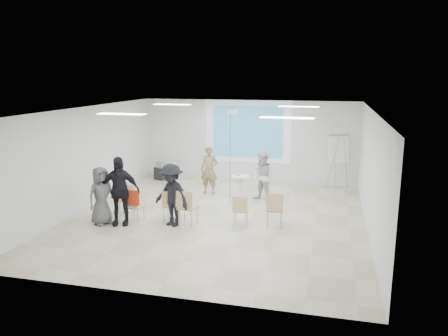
% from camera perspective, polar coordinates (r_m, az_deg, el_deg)
% --- Properties ---
extents(floor, '(8.00, 9.00, 0.10)m').
position_cam_1_polar(floor, '(12.27, -0.89, -6.71)').
color(floor, beige).
rests_on(floor, ground).
extents(ceiling, '(8.00, 9.00, 0.10)m').
position_cam_1_polar(ceiling, '(11.64, -0.94, 7.88)').
color(ceiling, white).
rests_on(ceiling, wall_back).
extents(wall_back, '(8.00, 0.10, 3.00)m').
position_cam_1_polar(wall_back, '(16.24, 3.15, 3.57)').
color(wall_back, silver).
rests_on(wall_back, floor).
extents(wall_left, '(0.10, 9.00, 3.00)m').
position_cam_1_polar(wall_left, '(13.45, -17.86, 1.21)').
color(wall_left, silver).
rests_on(wall_left, floor).
extents(wall_right, '(0.10, 9.00, 3.00)m').
position_cam_1_polar(wall_right, '(11.54, 18.93, -0.60)').
color(wall_right, silver).
rests_on(wall_right, floor).
extents(projection_halo, '(3.20, 0.01, 2.30)m').
position_cam_1_polar(projection_halo, '(16.12, 3.12, 4.76)').
color(projection_halo, silver).
rests_on(projection_halo, wall_back).
extents(projection_image, '(2.60, 0.01, 1.90)m').
position_cam_1_polar(projection_image, '(16.11, 3.11, 4.76)').
color(projection_image, teal).
rests_on(projection_image, wall_back).
extents(pedestal_table, '(0.77, 0.77, 0.74)m').
position_cam_1_polar(pedestal_table, '(14.17, 2.15, -2.20)').
color(pedestal_table, white).
rests_on(pedestal_table, floor).
extents(player_left, '(0.68, 0.46, 1.83)m').
position_cam_1_polar(player_left, '(14.44, -1.94, 0.15)').
color(player_left, '#95805B').
rests_on(player_left, floor).
extents(player_right, '(1.06, 1.01, 1.74)m').
position_cam_1_polar(player_right, '(13.63, 5.10, -0.82)').
color(player_right, silver).
rests_on(player_right, floor).
extents(controller_left, '(0.04, 0.11, 0.04)m').
position_cam_1_polar(controller_left, '(14.57, -1.01, 1.43)').
color(controller_left, white).
rests_on(controller_left, player_left).
extents(controller_right, '(0.09, 0.11, 0.04)m').
position_cam_1_polar(controller_right, '(13.83, 4.55, 0.67)').
color(controller_right, silver).
rests_on(controller_right, player_right).
extents(chair_far_left, '(0.52, 0.54, 0.91)m').
position_cam_1_polar(chair_far_left, '(12.57, -12.64, -3.74)').
color(chair_far_left, tan).
rests_on(chair_far_left, floor).
extents(chair_left_mid, '(0.44, 0.46, 0.80)m').
position_cam_1_polar(chair_left_mid, '(12.02, -11.66, -4.75)').
color(chair_left_mid, tan).
rests_on(chair_left_mid, floor).
extents(chair_left_inner, '(0.43, 0.46, 0.88)m').
position_cam_1_polar(chair_left_inner, '(11.84, -6.97, -4.61)').
color(chair_left_inner, tan).
rests_on(chair_left_inner, floor).
extents(chair_center, '(0.51, 0.54, 0.97)m').
position_cam_1_polar(chair_center, '(11.46, -4.93, -4.85)').
color(chair_center, tan).
rests_on(chair_center, floor).
extents(chair_right_inner, '(0.42, 0.44, 0.83)m').
position_cam_1_polar(chair_right_inner, '(11.46, 2.16, -5.25)').
color(chair_right_inner, tan).
rests_on(chair_right_inner, floor).
extents(chair_right_far, '(0.49, 0.52, 0.93)m').
position_cam_1_polar(chair_right_far, '(11.41, 6.63, -5.10)').
color(chair_right_far, tan).
rests_on(chair_right_far, floor).
extents(red_jacket, '(0.42, 0.16, 0.40)m').
position_cam_1_polar(red_jacket, '(11.82, -11.97, -3.82)').
color(red_jacket, '#B23015').
rests_on(red_jacket, chair_left_mid).
extents(laptop, '(0.33, 0.25, 0.03)m').
position_cam_1_polar(laptop, '(11.94, -6.82, -4.70)').
color(laptop, black).
rests_on(laptop, chair_left_inner).
extents(audience_left, '(1.37, 1.03, 2.11)m').
position_cam_1_polar(audience_left, '(11.76, -13.59, -2.29)').
color(audience_left, black).
rests_on(audience_left, floor).
extents(audience_mid, '(1.38, 1.08, 1.88)m').
position_cam_1_polar(audience_mid, '(11.45, -6.86, -3.00)').
color(audience_mid, black).
rests_on(audience_mid, floor).
extents(audience_outer, '(0.92, 1.02, 1.75)m').
position_cam_1_polar(audience_outer, '(11.95, -15.75, -3.07)').
color(audience_outer, '#58575C').
rests_on(audience_outer, floor).
extents(flipchart_easel, '(0.77, 0.62, 1.92)m').
position_cam_1_polar(flipchart_easel, '(15.42, 14.72, 2.40)').
color(flipchart_easel, gray).
rests_on(flipchart_easel, floor).
extents(av_cart, '(0.55, 0.50, 0.66)m').
position_cam_1_polar(av_cart, '(16.70, -8.23, -0.47)').
color(av_cart, black).
rests_on(av_cart, floor).
extents(ceiling_projector, '(0.30, 0.25, 3.00)m').
position_cam_1_polar(ceiling_projector, '(13.10, 1.15, 6.76)').
color(ceiling_projector, white).
rests_on(ceiling_projector, ceiling).
extents(fluor_panel_nw, '(1.20, 0.30, 0.02)m').
position_cam_1_polar(fluor_panel_nw, '(14.16, -6.80, 8.23)').
color(fluor_panel_nw, white).
rests_on(fluor_panel_nw, ceiling).
extents(fluor_panel_ne, '(1.20, 0.30, 0.02)m').
position_cam_1_polar(fluor_panel_ne, '(13.30, 9.73, 7.89)').
color(fluor_panel_ne, white).
rests_on(fluor_panel_ne, ceiling).
extents(fluor_panel_sw, '(1.20, 0.30, 0.02)m').
position_cam_1_polar(fluor_panel_sw, '(10.96, -13.23, 6.87)').
color(fluor_panel_sw, white).
rests_on(fluor_panel_sw, ceiling).
extents(fluor_panel_se, '(1.20, 0.30, 0.02)m').
position_cam_1_polar(fluor_panel_se, '(9.83, 8.23, 6.50)').
color(fluor_panel_se, white).
rests_on(fluor_panel_se, ceiling).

